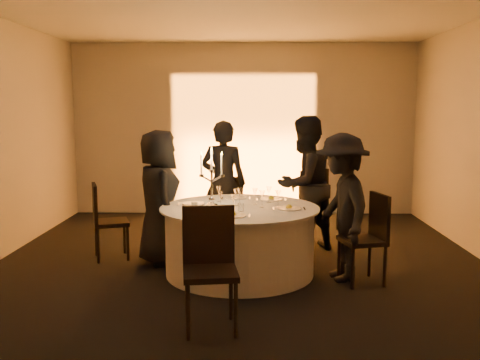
{
  "coord_description": "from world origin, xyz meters",
  "views": [
    {
      "loc": [
        0.12,
        -5.93,
        1.89
      ],
      "look_at": [
        0.0,
        0.2,
        1.05
      ],
      "focal_mm": 40.0,
      "sensor_mm": 36.0,
      "label": 1
    }
  ],
  "objects_px": {
    "guest_left": "(159,197)",
    "chair_left": "(104,217)",
    "banquet_table": "(240,240)",
    "chair_back_left": "(230,203)",
    "chair_back_right": "(308,203)",
    "chair_right": "(369,233)",
    "guest_back_right": "(304,185)",
    "candelabra": "(212,186)",
    "guest_right": "(342,207)",
    "guest_back_left": "(223,183)",
    "coffee_cup": "(194,205)",
    "chair_front": "(210,260)"
  },
  "relations": [
    {
      "from": "chair_left",
      "to": "chair_right",
      "type": "bearing_deg",
      "value": -124.82
    },
    {
      "from": "chair_back_right",
      "to": "chair_left",
      "type": "bearing_deg",
      "value": -19.16
    },
    {
      "from": "chair_back_right",
      "to": "guest_left",
      "type": "xyz_separation_m",
      "value": [
        -1.89,
        -0.83,
        0.21
      ]
    },
    {
      "from": "chair_right",
      "to": "guest_right",
      "type": "relative_size",
      "value": 0.6
    },
    {
      "from": "banquet_table",
      "to": "guest_left",
      "type": "height_order",
      "value": "guest_left"
    },
    {
      "from": "chair_right",
      "to": "coffee_cup",
      "type": "bearing_deg",
      "value": -110.59
    },
    {
      "from": "guest_left",
      "to": "chair_left",
      "type": "bearing_deg",
      "value": 55.63
    },
    {
      "from": "guest_left",
      "to": "coffee_cup",
      "type": "relative_size",
      "value": 14.75
    },
    {
      "from": "guest_back_left",
      "to": "guest_back_right",
      "type": "distance_m",
      "value": 1.13
    },
    {
      "from": "chair_back_left",
      "to": "candelabra",
      "type": "distance_m",
      "value": 1.72
    },
    {
      "from": "guest_left",
      "to": "guest_right",
      "type": "distance_m",
      "value": 2.18
    },
    {
      "from": "coffee_cup",
      "to": "chair_back_right",
      "type": "bearing_deg",
      "value": 41.89
    },
    {
      "from": "chair_back_right",
      "to": "guest_right",
      "type": "xyz_separation_m",
      "value": [
        0.21,
        -1.41,
        0.2
      ]
    },
    {
      "from": "guest_right",
      "to": "banquet_table",
      "type": "bearing_deg",
      "value": -109.34
    },
    {
      "from": "chair_front",
      "to": "banquet_table",
      "type": "bearing_deg",
      "value": 73.37
    },
    {
      "from": "banquet_table",
      "to": "chair_right",
      "type": "height_order",
      "value": "chair_right"
    },
    {
      "from": "guest_left",
      "to": "guest_back_left",
      "type": "xyz_separation_m",
      "value": [
        0.73,
        0.91,
        0.05
      ]
    },
    {
      "from": "chair_front",
      "to": "candelabra",
      "type": "height_order",
      "value": "candelabra"
    },
    {
      "from": "candelabra",
      "to": "chair_back_right",
      "type": "bearing_deg",
      "value": 43.85
    },
    {
      "from": "guest_right",
      "to": "guest_back_right",
      "type": "bearing_deg",
      "value": -174.96
    },
    {
      "from": "guest_back_left",
      "to": "candelabra",
      "type": "relative_size",
      "value": 2.52
    },
    {
      "from": "banquet_table",
      "to": "guest_back_right",
      "type": "height_order",
      "value": "guest_back_right"
    },
    {
      "from": "guest_back_right",
      "to": "guest_right",
      "type": "bearing_deg",
      "value": 63.63
    },
    {
      "from": "chair_right",
      "to": "guest_back_left",
      "type": "height_order",
      "value": "guest_back_left"
    },
    {
      "from": "chair_front",
      "to": "guest_left",
      "type": "height_order",
      "value": "guest_left"
    },
    {
      "from": "guest_back_left",
      "to": "coffee_cup",
      "type": "xyz_separation_m",
      "value": [
        -0.26,
        -1.35,
        -0.06
      ]
    },
    {
      "from": "chair_back_right",
      "to": "candelabra",
      "type": "xyz_separation_m",
      "value": [
        -1.23,
        -1.18,
        0.4
      ]
    },
    {
      "from": "chair_front",
      "to": "guest_right",
      "type": "relative_size",
      "value": 0.64
    },
    {
      "from": "chair_back_right",
      "to": "candelabra",
      "type": "distance_m",
      "value": 1.75
    },
    {
      "from": "banquet_table",
      "to": "chair_back_right",
      "type": "distance_m",
      "value": 1.54
    },
    {
      "from": "guest_right",
      "to": "candelabra",
      "type": "height_order",
      "value": "guest_right"
    },
    {
      "from": "chair_right",
      "to": "guest_left",
      "type": "bearing_deg",
      "value": -119.28
    },
    {
      "from": "guest_left",
      "to": "candelabra",
      "type": "distance_m",
      "value": 0.77
    },
    {
      "from": "guest_back_left",
      "to": "chair_back_right",
      "type": "bearing_deg",
      "value": -172.97
    },
    {
      "from": "chair_left",
      "to": "chair_right",
      "type": "height_order",
      "value": "chair_right"
    },
    {
      "from": "chair_left",
      "to": "guest_back_left",
      "type": "xyz_separation_m",
      "value": [
        1.45,
        0.75,
        0.32
      ]
    },
    {
      "from": "banquet_table",
      "to": "guest_back_right",
      "type": "xyz_separation_m",
      "value": [
        0.82,
        0.94,
        0.51
      ]
    },
    {
      "from": "chair_back_left",
      "to": "candelabra",
      "type": "relative_size",
      "value": 1.34
    },
    {
      "from": "guest_back_left",
      "to": "guest_back_right",
      "type": "bearing_deg",
      "value": 172.51
    },
    {
      "from": "guest_right",
      "to": "coffee_cup",
      "type": "height_order",
      "value": "guest_right"
    },
    {
      "from": "coffee_cup",
      "to": "candelabra",
      "type": "distance_m",
      "value": 0.3
    },
    {
      "from": "guest_left",
      "to": "guest_back_left",
      "type": "height_order",
      "value": "guest_back_left"
    },
    {
      "from": "chair_left",
      "to": "guest_left",
      "type": "relative_size",
      "value": 0.59
    },
    {
      "from": "chair_back_right",
      "to": "guest_right",
      "type": "distance_m",
      "value": 1.44
    },
    {
      "from": "banquet_table",
      "to": "chair_back_left",
      "type": "xyz_separation_m",
      "value": [
        -0.17,
        1.68,
        0.13
      ]
    },
    {
      "from": "guest_back_right",
      "to": "coffee_cup",
      "type": "height_order",
      "value": "guest_back_right"
    },
    {
      "from": "chair_back_left",
      "to": "guest_left",
      "type": "height_order",
      "value": "guest_left"
    },
    {
      "from": "chair_back_right",
      "to": "coffee_cup",
      "type": "distance_m",
      "value": 1.91
    },
    {
      "from": "chair_back_left",
      "to": "coffee_cup",
      "type": "xyz_separation_m",
      "value": [
        -0.34,
        -1.73,
        0.29
      ]
    },
    {
      "from": "guest_back_right",
      "to": "chair_left",
      "type": "bearing_deg",
      "value": -32.23
    }
  ]
}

